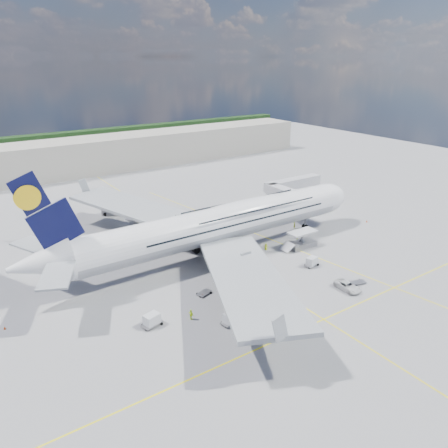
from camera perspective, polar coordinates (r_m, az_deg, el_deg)
ground at (r=85.66m, az=3.13°, el=-6.23°), size 300.00×300.00×0.00m
taxi_line_main at (r=85.66m, az=3.13°, el=-6.23°), size 0.25×220.00×0.01m
taxi_line_cross at (r=72.99m, az=12.87°, el=-12.04°), size 120.00×0.25×0.01m
taxi_line_diag at (r=100.72m, az=6.04°, el=-1.99°), size 14.16×99.06×0.01m
airliner at (r=90.42m, az=-0.48°, el=0.08°), size 77.26×79.15×23.71m
jet_bridge at (r=116.09m, az=8.70°, el=4.60°), size 18.80×12.10×8.50m
cargo_loader at (r=97.21m, az=10.03°, el=-2.29°), size 8.53×3.20×3.67m
terminal at (r=165.45m, az=-17.36°, el=8.50°), size 180.00×16.00×12.00m
tree_line at (r=220.99m, az=-10.94°, el=11.49°), size 160.00×6.00×8.00m
dolly_row_a at (r=69.69m, az=0.83°, el=-12.17°), size 3.28×2.14×1.93m
dolly_row_b at (r=71.10m, az=2.33°, el=-12.12°), size 3.21×2.11×0.43m
dolly_row_c at (r=77.85m, az=-2.62°, el=-8.96°), size 3.04×2.28×0.40m
dolly_back at (r=70.03m, az=-9.40°, el=-12.24°), size 3.60×2.52×2.06m
dolly_nose_far at (r=84.75m, az=17.07°, el=-7.29°), size 3.13×2.16×0.42m
dolly_nose_near at (r=89.01m, az=11.39°, el=-4.81°), size 3.31×2.30×1.90m
baggage_tug at (r=77.49m, az=6.82°, el=-8.77°), size 3.27×1.72×1.98m
catering_truck_inner at (r=96.43m, az=-10.36°, el=-1.94°), size 7.57×3.00×4.52m
catering_truck_outer at (r=118.82m, az=-14.22°, el=1.99°), size 6.85×5.01×3.77m
service_van at (r=82.02m, az=15.83°, el=-7.82°), size 2.62×5.33×1.46m
crew_nose at (r=107.54m, az=9.18°, el=-0.13°), size 0.76×0.66×1.76m
crew_loader at (r=100.30m, az=9.54°, el=-1.74°), size 0.98×1.06×1.76m
crew_wing at (r=70.87m, az=-4.32°, el=-11.72°), size 0.69×1.16×1.84m
crew_van at (r=94.90m, az=5.51°, el=-2.97°), size 0.87×0.85×1.51m
crew_tug at (r=80.76m, az=3.27°, el=-7.27°), size 1.38×1.02×1.90m
cone_nose at (r=116.12m, az=18.15°, el=0.35°), size 0.45×0.45×0.57m
cone_wing_left_inner at (r=98.44m, az=-4.10°, el=-2.30°), size 0.50×0.50×0.64m
cone_wing_left_outer at (r=109.34m, az=-10.41°, el=-0.18°), size 0.48×0.48×0.61m
cone_wing_right_inner at (r=77.23m, az=-2.81°, el=-9.27°), size 0.42×0.42×0.54m
cone_wing_right_outer at (r=67.01m, az=2.77°, el=-14.47°), size 0.50×0.50×0.64m
cone_tail at (r=76.72m, az=-26.73°, el=-12.01°), size 0.39×0.39×0.50m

